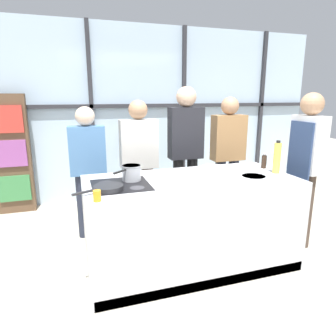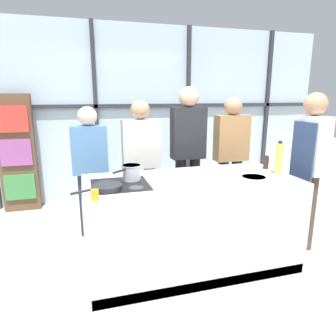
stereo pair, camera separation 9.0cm
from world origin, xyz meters
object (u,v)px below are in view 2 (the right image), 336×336
(chef, at_px, (309,161))
(oil_bottle, at_px, (279,158))
(spectator_far_left, at_px, (90,165))
(mixing_bowl, at_px, (254,180))
(spectator_center_left, at_px, (141,159))
(pepper_grinder, at_px, (266,162))
(white_plate, at_px, (214,167))
(frying_pan, at_px, (107,187))
(spectator_center_right, at_px, (188,148))
(spectator_far_right, at_px, (231,152))
(saucepan, at_px, (131,172))
(juice_glass_near, at_px, (95,195))

(chef, distance_m, oil_bottle, 0.46)
(spectator_far_left, height_order, mixing_bowl, spectator_far_left)
(spectator_center_left, distance_m, oil_bottle, 1.62)
(pepper_grinder, bearing_deg, white_plate, 160.78)
(spectator_far_left, xyz_separation_m, white_plate, (1.33, -0.61, 0.02))
(frying_pan, bearing_deg, oil_bottle, 2.15)
(mixing_bowl, bearing_deg, spectator_center_left, 122.24)
(spectator_center_left, relative_size, frying_pan, 3.84)
(white_plate, relative_size, oil_bottle, 0.79)
(spectator_center_right, relative_size, spectator_far_right, 1.07)
(spectator_center_right, height_order, pepper_grinder, spectator_center_right)
(spectator_center_left, height_order, spectator_center_right, spectator_center_right)
(spectator_far_right, xyz_separation_m, white_plate, (-0.52, -0.61, -0.04))
(spectator_center_left, xyz_separation_m, saucepan, (-0.26, -0.84, 0.06))
(spectator_center_right, distance_m, oil_bottle, 1.20)
(saucepan, bearing_deg, pepper_grinder, 1.60)
(spectator_far_right, relative_size, mixing_bowl, 6.42)
(spectator_far_right, height_order, saucepan, spectator_far_right)
(spectator_center_right, xyz_separation_m, white_plate, (0.10, -0.61, -0.13))
(frying_pan, relative_size, saucepan, 1.51)
(white_plate, bearing_deg, spectator_center_left, 139.38)
(frying_pan, bearing_deg, saucepan, 44.66)
(spectator_far_left, xyz_separation_m, juice_glass_near, (-0.00, -1.34, 0.06))
(white_plate, relative_size, pepper_grinder, 1.54)
(spectator_far_right, distance_m, saucepan, 1.72)
(chef, height_order, spectator_center_left, chef)
(oil_bottle, xyz_separation_m, juice_glass_near, (-1.86, -0.31, -0.12))
(frying_pan, bearing_deg, spectator_far_right, 32.01)
(white_plate, bearing_deg, spectator_far_left, 155.30)
(chef, distance_m, spectator_center_left, 1.93)
(white_plate, bearing_deg, pepper_grinder, -19.22)
(juice_glass_near, bearing_deg, white_plate, 28.51)
(oil_bottle, bearing_deg, saucepan, 172.94)
(chef, xyz_separation_m, spectator_far_right, (-0.45, 0.94, -0.05))
(spectator_center_left, relative_size, mixing_bowl, 6.29)
(mixing_bowl, xyz_separation_m, pepper_grinder, (0.44, 0.48, 0.04))
(oil_bottle, bearing_deg, mixing_bowl, -150.26)
(chef, distance_m, spectator_far_left, 2.49)
(spectator_center_right, distance_m, juice_glass_near, 1.83)
(saucepan, distance_m, juice_glass_near, 0.62)
(spectator_center_left, xyz_separation_m, juice_glass_near, (-0.62, -1.34, 0.02))
(spectator_far_right, xyz_separation_m, saucepan, (-1.49, -0.84, 0.03))
(spectator_far_right, relative_size, frying_pan, 3.92)
(spectator_center_right, bearing_deg, mixing_bowl, 98.31)
(oil_bottle, bearing_deg, chef, 10.59)
(chef, relative_size, spectator_far_left, 1.10)
(spectator_center_left, relative_size, juice_glass_near, 19.08)
(pepper_grinder, bearing_deg, juice_glass_near, -163.91)
(spectator_center_left, relative_size, white_plate, 6.11)
(frying_pan, xyz_separation_m, oil_bottle, (1.75, 0.07, 0.14))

